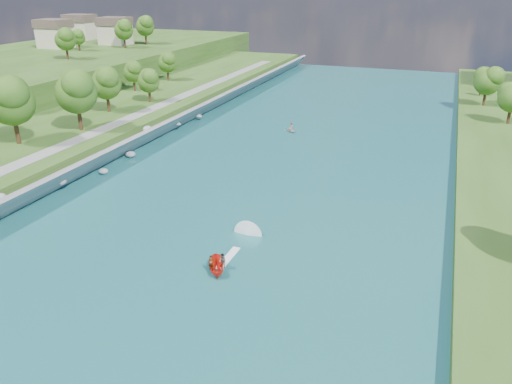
% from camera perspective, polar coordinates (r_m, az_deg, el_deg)
% --- Properties ---
extents(ground, '(260.00, 260.00, 0.00)m').
position_cam_1_polar(ground, '(53.74, -9.49, -9.01)').
color(ground, '#2D5119').
rests_on(ground, ground).
extents(river_water, '(55.00, 240.00, 0.10)m').
position_cam_1_polar(river_water, '(69.57, -1.36, -0.86)').
color(river_water, '#165157').
rests_on(river_water, ground).
extents(ridge_west, '(60.00, 120.00, 9.00)m').
position_cam_1_polar(ridge_west, '(172.76, -18.13, 14.06)').
color(ridge_west, '#2D5119').
rests_on(ridge_west, ground).
extents(riprap_bank, '(4.53, 236.00, 4.37)m').
position_cam_1_polar(riprap_bank, '(81.13, -18.75, 2.77)').
color(riprap_bank, slate).
rests_on(riprap_bank, ground).
extents(riverside_path, '(3.00, 200.00, 0.10)m').
position_cam_1_polar(riverside_path, '(85.31, -22.13, 4.50)').
color(riverside_path, gray).
rests_on(riverside_path, berm_west).
extents(ridge_houses, '(29.50, 29.50, 8.40)m').
position_cam_1_polar(ridge_houses, '(179.50, -19.10, 17.10)').
color(ridge_houses, beige).
rests_on(ridge_houses, ridge_west).
extents(trees_ridge, '(14.61, 42.64, 10.49)m').
position_cam_1_polar(trees_ridge, '(161.19, -15.96, 17.11)').
color(trees_ridge, '#264A13').
rests_on(trees_ridge, ridge_west).
extents(motorboat, '(3.60, 18.76, 2.04)m').
position_cam_1_polar(motorboat, '(54.20, -3.66, -7.54)').
color(motorboat, red).
rests_on(motorboat, river_water).
extents(raft, '(3.78, 3.99, 1.72)m').
position_cam_1_polar(raft, '(101.54, 4.06, 7.13)').
color(raft, '#92969A').
rests_on(raft, river_water).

